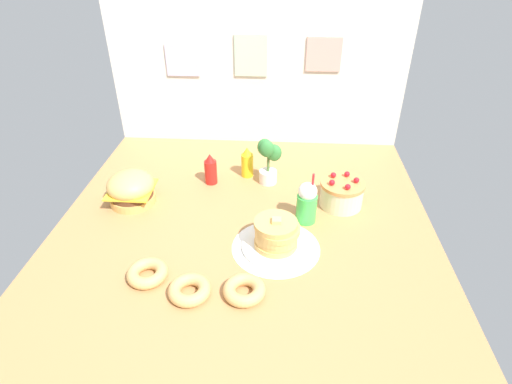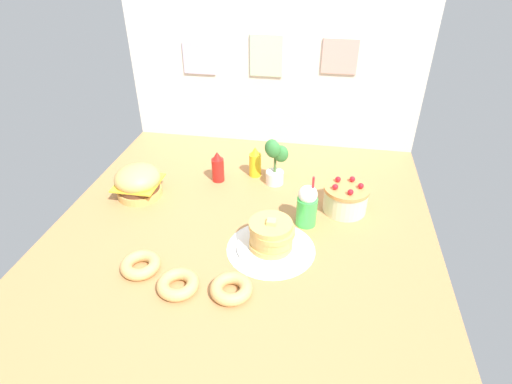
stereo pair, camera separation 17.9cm
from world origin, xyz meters
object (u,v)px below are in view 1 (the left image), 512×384
donut_vanilla (244,290)px  potted_plant (268,159)px  mustard_bottle (247,163)px  cream_soda_cup (307,203)px  pancake_stack (276,236)px  donut_pink_glaze (147,273)px  burger (131,189)px  layer_cake (342,193)px  donut_chocolate (189,290)px  ketchup_bottle (211,170)px

donut_vanilla → potted_plant: bearing=86.2°
mustard_bottle → cream_soda_cup: (0.34, -0.43, 0.02)m
pancake_stack → donut_pink_glaze: size_ratio=1.83×
burger → cream_soda_cup: bearing=-6.5°
layer_cake → potted_plant: 0.46m
pancake_stack → donut_vanilla: (-0.12, -0.30, -0.04)m
layer_cake → donut_chocolate: (-0.69, -0.70, -0.05)m
pancake_stack → mustard_bottle: size_ratio=1.70×
burger → pancake_stack: bearing=-22.7°
burger → donut_chocolate: (0.45, -0.65, -0.06)m
donut_chocolate → layer_cake: bearing=45.6°
donut_vanilla → cream_soda_cup: bearing=63.1°
layer_cake → ketchup_bottle: bearing=166.2°
cream_soda_cup → potted_plant: size_ratio=0.98×
burger → layer_cake: (1.13, 0.05, -0.01)m
donut_chocolate → potted_plant: potted_plant is taller
donut_chocolate → ketchup_bottle: bearing=93.4°
donut_chocolate → mustard_bottle: bearing=81.1°
mustard_bottle → ketchup_bottle: bearing=-154.8°
pancake_stack → donut_chocolate: pancake_stack is taller
pancake_stack → layer_cake: 0.51m
donut_vanilla → potted_plant: potted_plant is taller
burger → mustard_bottle: mustard_bottle is taller
burger → donut_pink_glaze: burger is taller
burger → ketchup_bottle: size_ratio=1.33×
mustard_bottle → donut_vanilla: size_ratio=1.08×
donut_vanilla → potted_plant: (0.06, 0.89, 0.13)m
mustard_bottle → potted_plant: (0.13, -0.07, 0.07)m
burger → ketchup_bottle: ketchup_bottle is taller
pancake_stack → donut_pink_glaze: bearing=-156.6°
pancake_stack → donut_chocolate: bearing=-137.2°
pancake_stack → ketchup_bottle: (-0.40, 0.56, 0.02)m
donut_pink_glaze → donut_vanilla: size_ratio=1.00×
donut_vanilla → pancake_stack: bearing=68.2°
layer_cake → ketchup_bottle: (-0.74, 0.18, 0.01)m
pancake_stack → cream_soda_cup: 0.27m
ketchup_bottle → donut_chocolate: size_ratio=1.08×
potted_plant → donut_pink_glaze: bearing=-120.4°
ketchup_bottle → donut_pink_glaze: 0.81m
burger → donut_pink_glaze: 0.62m
mustard_bottle → cream_soda_cup: 0.55m
pancake_stack → potted_plant: size_ratio=1.11×
layer_cake → potted_plant: potted_plant is taller
pancake_stack → donut_pink_glaze: (-0.55, -0.24, -0.04)m
burger → mustard_bottle: size_ratio=1.33×
layer_cake → potted_plant: bearing=152.9°
burger → donut_vanilla: (0.67, -0.64, -0.06)m
layer_cake → donut_vanilla: 0.83m
cream_soda_cup → layer_cake: bearing=38.9°
mustard_bottle → donut_chocolate: (-0.15, -0.98, -0.06)m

